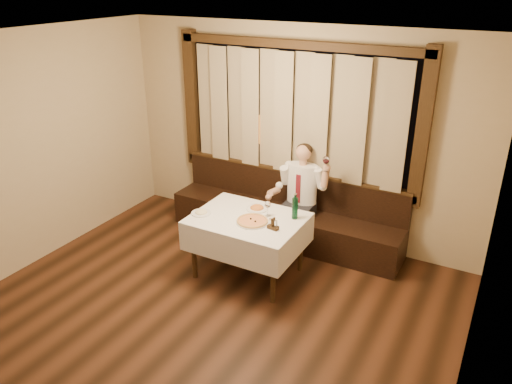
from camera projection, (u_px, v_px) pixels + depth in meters
The scene contains 10 objects.
room at pixel (211, 179), 4.86m from camera, with size 5.01×6.01×2.81m.
banquette at pixel (285, 217), 6.75m from camera, with size 3.20×0.61×0.94m.
dining_table at pixel (248, 226), 5.79m from camera, with size 1.27×0.97×0.76m.
pizza at pixel (252, 221), 5.63m from camera, with size 0.38×0.38×0.04m.
pasta_red at pixel (257, 206), 5.94m from camera, with size 0.26×0.26×0.09m.
pasta_cream at pixel (201, 211), 5.83m from camera, with size 0.23×0.23×0.08m.
green_bottle at pixel (295, 208), 5.67m from camera, with size 0.07×0.07×0.31m.
table_wine_glass at pixel (268, 205), 5.72m from camera, with size 0.07×0.07×0.19m.
cruet_caddy at pixel (273, 225), 5.47m from camera, with size 0.13×0.08×0.14m.
seated_man at pixel (300, 189), 6.37m from camera, with size 0.75×0.56×1.39m.
Camera 1 is at (2.54, -2.77, 3.34)m, focal length 35.00 mm.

